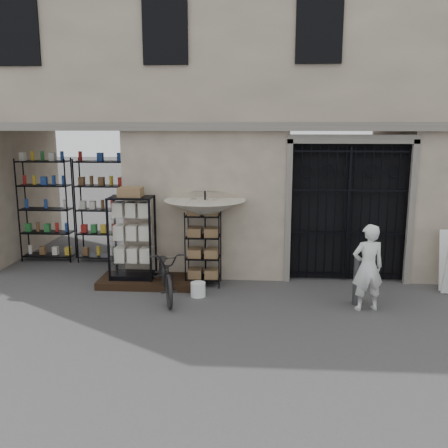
# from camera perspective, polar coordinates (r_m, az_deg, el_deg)

# --- Properties ---
(ground) EXTENTS (80.00, 80.00, 0.00)m
(ground) POSITION_cam_1_polar(r_m,az_deg,el_deg) (8.92, 4.59, -10.43)
(ground) COLOR black
(ground) RESTS_ON ground
(main_building) EXTENTS (14.00, 4.00, 9.00)m
(main_building) POSITION_cam_1_polar(r_m,az_deg,el_deg) (12.32, 4.75, 16.96)
(main_building) COLOR tan
(main_building) RESTS_ON ground
(shop_recess) EXTENTS (3.00, 1.70, 3.00)m
(shop_recess) POSITION_cam_1_polar(r_m,az_deg,el_deg) (12.04, -17.39, 2.27)
(shop_recess) COLOR black
(shop_recess) RESTS_ON ground
(shop_shelving) EXTENTS (2.70, 0.50, 2.50)m
(shop_shelving) POSITION_cam_1_polar(r_m,az_deg,el_deg) (12.56, -16.72, 1.52)
(shop_shelving) COLOR black
(shop_shelving) RESTS_ON ground
(iron_gate) EXTENTS (2.50, 0.21, 3.00)m
(iron_gate) POSITION_cam_1_polar(r_m,az_deg,el_deg) (10.87, 13.87, 1.51)
(iron_gate) COLOR black
(iron_gate) RESTS_ON ground
(step_platform) EXTENTS (2.00, 0.90, 0.15)m
(step_platform) POSITION_cam_1_polar(r_m,az_deg,el_deg) (10.59, -8.67, -6.49)
(step_platform) COLOR black
(step_platform) RESTS_ON ground
(display_cabinet) EXTENTS (0.94, 0.69, 1.85)m
(display_cabinet) POSITION_cam_1_polar(r_m,az_deg,el_deg) (10.44, -10.42, -2.02)
(display_cabinet) COLOR black
(display_cabinet) RESTS_ON step_platform
(wire_rack) EXTENTS (0.82, 0.72, 1.57)m
(wire_rack) POSITION_cam_1_polar(r_m,az_deg,el_deg) (10.31, -2.38, -2.86)
(wire_rack) COLOR black
(wire_rack) RESTS_ON ground
(market_umbrella) EXTENTS (1.85, 1.87, 2.37)m
(market_umbrella) POSITION_cam_1_polar(r_m,az_deg,el_deg) (10.14, -2.18, 2.31)
(market_umbrella) COLOR black
(market_umbrella) RESTS_ON ground
(white_bucket) EXTENTS (0.35, 0.35, 0.28)m
(white_bucket) POSITION_cam_1_polar(r_m,az_deg,el_deg) (9.80, -2.98, -7.47)
(white_bucket) COLOR white
(white_bucket) RESTS_ON ground
(bicycle) EXTENTS (0.92, 1.14, 1.89)m
(bicycle) POSITION_cam_1_polar(r_m,az_deg,el_deg) (9.85, -6.60, -8.29)
(bicycle) COLOR black
(bicycle) RESTS_ON ground
(steel_bollard) EXTENTS (0.18, 0.18, 0.90)m
(steel_bollard) POSITION_cam_1_polar(r_m,az_deg,el_deg) (9.59, 15.01, -6.35)
(steel_bollard) COLOR #4F5054
(steel_bollard) RESTS_ON ground
(shopkeeper) EXTENTS (0.87, 1.66, 0.38)m
(shopkeeper) POSITION_cam_1_polar(r_m,az_deg,el_deg) (9.53, 15.85, -9.37)
(shopkeeper) COLOR silver
(shopkeeper) RESTS_ON ground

